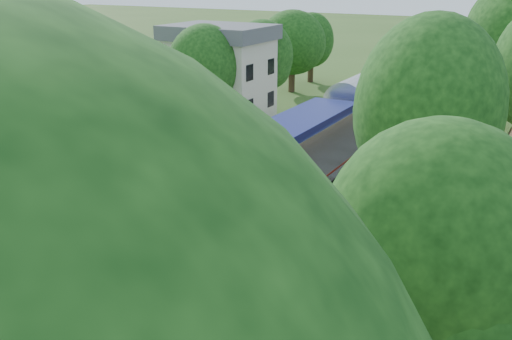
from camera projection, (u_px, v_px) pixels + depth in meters
The scene contains 11 objects.
trackbed at pixel (472, 80), 67.31m from camera, with size 9.50×170.00×0.28m.
platform at pixel (217, 181), 34.49m from camera, with size 6.40×68.00×0.38m, color #AC9D8B.
yellow_stripe at pixel (258, 187), 33.10m from camera, with size 0.55×68.00×0.01m, color gold.
station_building at pixel (220, 72), 48.80m from camera, with size 8.60×6.60×8.00m.
signal_gantry at pixel (474, 44), 61.42m from camera, with size 8.40×0.38×6.20m.
trees_behind_platform at pixel (181, 88), 39.67m from camera, with size 7.82×53.32×7.21m.
train at pixel (444, 68), 61.91m from camera, with size 3.01×100.05×4.42m.
lamppost_mid at pixel (5, 273), 19.64m from camera, with size 0.44×0.44×4.47m.
lamppost_far at pixel (150, 197), 26.44m from camera, with size 0.43×0.43×4.35m.
signal_platform at pixel (65, 210), 21.02m from camera, with size 0.33×0.26×5.68m.
signal_farside at pixel (439, 119), 32.91m from camera, with size 0.36×0.29×6.61m.
Camera 1 is at (12.80, -10.97, 12.21)m, focal length 40.00 mm.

